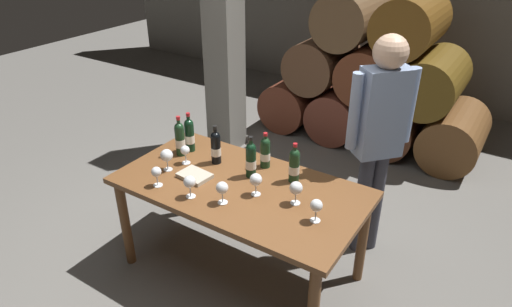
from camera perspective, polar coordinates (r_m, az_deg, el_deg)
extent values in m
plane|color=#66635E|center=(3.50, -1.83, -14.53)|extent=(14.00, 14.00, 0.00)
cylinder|color=brown|center=(5.67, 5.18, 6.87)|extent=(0.60, 0.90, 0.60)
cylinder|color=brown|center=(5.44, 11.05, 5.44)|extent=(0.60, 0.90, 0.60)
cylinder|color=#552E1C|center=(5.26, 17.36, 3.82)|extent=(0.60, 0.90, 0.60)
cylinder|color=brown|center=(5.16, 23.99, 2.08)|extent=(0.60, 0.90, 0.60)
cylinder|color=brown|center=(5.36, 8.46, 11.57)|extent=(0.60, 0.90, 0.60)
cylinder|color=brown|center=(5.15, 14.89, 10.20)|extent=(0.60, 0.90, 0.60)
cylinder|color=#594113|center=(5.01, 21.71, 8.59)|extent=(0.60, 0.90, 0.60)
cylinder|color=brown|center=(5.11, 12.23, 16.73)|extent=(0.60, 0.90, 0.60)
cylinder|color=brown|center=(4.93, 19.25, 15.39)|extent=(0.60, 0.90, 0.60)
cube|color=slate|center=(4.74, -4.17, 15.23)|extent=(0.32, 0.32, 2.60)
cube|color=brown|center=(3.04, -2.05, -4.33)|extent=(1.70, 0.90, 0.04)
cylinder|color=brown|center=(3.47, -16.36, -8.61)|extent=(0.07, 0.07, 0.72)
cylinder|color=brown|center=(3.91, -8.00, -3.01)|extent=(0.07, 0.07, 0.72)
cylinder|color=brown|center=(3.28, 13.45, -10.65)|extent=(0.07, 0.07, 0.72)
cylinder|color=black|center=(3.07, -0.58, -1.20)|extent=(0.07, 0.07, 0.22)
sphere|color=black|center=(3.02, -0.60, 0.67)|extent=(0.07, 0.07, 0.07)
cylinder|color=black|center=(3.00, -0.60, 1.14)|extent=(0.03, 0.03, 0.07)
cylinder|color=black|center=(2.98, -0.60, 1.93)|extent=(0.03, 0.03, 0.02)
cylinder|color=silver|center=(3.08, -0.58, -1.38)|extent=(0.07, 0.07, 0.06)
cylinder|color=#19381E|center=(3.39, -9.67, 1.52)|extent=(0.07, 0.07, 0.22)
sphere|color=#19381E|center=(3.34, -9.83, 3.29)|extent=(0.07, 0.07, 0.07)
cylinder|color=#19381E|center=(3.33, -9.87, 3.74)|extent=(0.03, 0.03, 0.07)
cylinder|color=#B21E23|center=(3.31, -9.94, 4.49)|extent=(0.03, 0.03, 0.03)
cylinder|color=silver|center=(3.40, -9.65, 1.35)|extent=(0.07, 0.07, 0.07)
cylinder|color=#19381E|center=(3.19, 1.19, -0.19)|extent=(0.07, 0.07, 0.19)
sphere|color=#19381E|center=(3.15, 1.20, 1.41)|extent=(0.07, 0.07, 0.07)
cylinder|color=#19381E|center=(3.14, 1.21, 1.80)|extent=(0.03, 0.03, 0.06)
cylinder|color=#B21E23|center=(3.12, 1.22, 2.46)|extent=(0.03, 0.03, 0.02)
cylinder|color=silver|center=(3.20, 1.18, -0.34)|extent=(0.07, 0.07, 0.06)
cylinder|color=black|center=(3.25, -5.14, 0.45)|extent=(0.07, 0.07, 0.21)
sphere|color=black|center=(3.20, -5.22, 2.19)|extent=(0.07, 0.07, 0.07)
cylinder|color=black|center=(3.19, -5.25, 2.62)|extent=(0.03, 0.03, 0.07)
cylinder|color=black|center=(3.17, -5.28, 3.34)|extent=(0.03, 0.03, 0.02)
cylinder|color=silver|center=(3.26, -5.13, 0.29)|extent=(0.07, 0.07, 0.06)
cylinder|color=#19381E|center=(3.03, 4.90, -1.88)|extent=(0.07, 0.07, 0.20)
sphere|color=#19381E|center=(2.98, 4.98, -0.10)|extent=(0.07, 0.07, 0.07)
cylinder|color=#19381E|center=(2.97, 5.00, 0.34)|extent=(0.03, 0.03, 0.06)
cylinder|color=#B21E23|center=(2.94, 5.04, 1.08)|extent=(0.03, 0.03, 0.02)
cylinder|color=silver|center=(3.04, 4.89, -2.05)|extent=(0.07, 0.07, 0.06)
cylinder|color=black|center=(3.45, -8.47, 2.03)|extent=(0.07, 0.07, 0.22)
sphere|color=black|center=(3.40, -8.61, 3.78)|extent=(0.07, 0.07, 0.07)
cylinder|color=black|center=(3.38, -8.64, 4.22)|extent=(0.03, 0.03, 0.07)
cylinder|color=#B21E23|center=(3.37, -8.70, 4.95)|extent=(0.03, 0.03, 0.03)
cylinder|color=silver|center=(3.45, -8.46, 1.87)|extent=(0.07, 0.07, 0.07)
cylinder|color=white|center=(3.09, -12.42, -3.98)|extent=(0.06, 0.06, 0.00)
cylinder|color=white|center=(3.07, -12.49, -3.35)|extent=(0.01, 0.01, 0.07)
sphere|color=white|center=(3.04, -12.62, -2.29)|extent=(0.07, 0.07, 0.07)
cylinder|color=white|center=(2.93, -0.02, -5.21)|extent=(0.06, 0.06, 0.00)
cylinder|color=white|center=(2.91, -0.02, -4.56)|extent=(0.01, 0.01, 0.07)
sphere|color=white|center=(2.87, -0.02, -3.35)|extent=(0.08, 0.08, 0.08)
cylinder|color=white|center=(2.86, 5.04, -6.31)|extent=(0.06, 0.06, 0.00)
cylinder|color=white|center=(2.84, 5.08, -5.65)|extent=(0.01, 0.01, 0.07)
sphere|color=white|center=(2.80, 5.14, -4.41)|extent=(0.08, 0.08, 0.08)
cylinder|color=white|center=(2.94, -8.34, -5.43)|extent=(0.06, 0.06, 0.00)
cylinder|color=white|center=(2.92, -8.39, -4.78)|extent=(0.01, 0.01, 0.07)
sphere|color=white|center=(2.88, -8.49, -3.59)|extent=(0.08, 0.08, 0.08)
cylinder|color=white|center=(3.32, -8.92, -1.19)|extent=(0.06, 0.06, 0.00)
cylinder|color=white|center=(3.30, -8.97, -0.59)|extent=(0.01, 0.01, 0.07)
sphere|color=white|center=(3.27, -9.06, 0.43)|extent=(0.07, 0.07, 0.07)
cylinder|color=white|center=(2.73, 7.57, -8.48)|extent=(0.06, 0.06, 0.00)
cylinder|color=white|center=(2.70, 7.63, -7.81)|extent=(0.01, 0.01, 0.07)
sphere|color=white|center=(2.66, 7.72, -6.59)|extent=(0.08, 0.08, 0.08)
cylinder|color=white|center=(3.26, -11.17, -2.02)|extent=(0.06, 0.06, 0.00)
cylinder|color=white|center=(3.24, -11.24, -1.41)|extent=(0.01, 0.01, 0.07)
sphere|color=white|center=(3.20, -11.36, -0.23)|extent=(0.09, 0.09, 0.09)
cylinder|color=white|center=(2.86, -4.28, -6.25)|extent=(0.06, 0.06, 0.00)
cylinder|color=white|center=(2.84, -4.31, -5.59)|extent=(0.01, 0.01, 0.07)
sphere|color=white|center=(2.80, -4.36, -4.38)|extent=(0.08, 0.08, 0.08)
cube|color=#B2A893|center=(3.14, -7.84, -2.80)|extent=(0.23, 0.18, 0.03)
cylinder|color=#383842|center=(3.57, 14.97, -5.95)|extent=(0.11, 0.11, 0.85)
cylinder|color=#383842|center=(3.52, 13.40, -6.26)|extent=(0.11, 0.11, 0.85)
cube|color=#8499BC|center=(3.19, 15.78, 5.02)|extent=(0.35, 0.36, 0.64)
cylinder|color=#8499BC|center=(3.29, 19.04, 5.82)|extent=(0.08, 0.08, 0.54)
cylinder|color=#8499BC|center=(3.08, 12.46, 5.23)|extent=(0.08, 0.08, 0.54)
sphere|color=tan|center=(3.05, 16.84, 12.32)|extent=(0.23, 0.23, 0.23)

